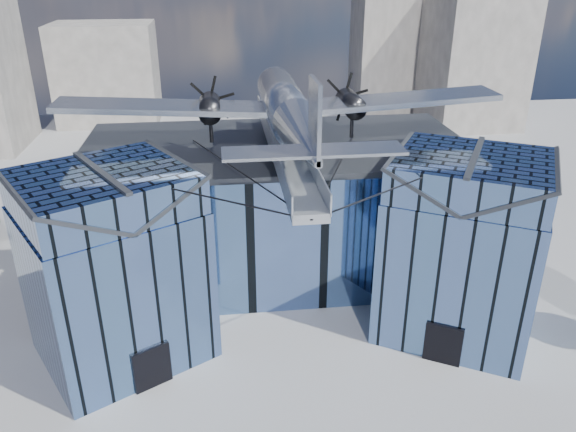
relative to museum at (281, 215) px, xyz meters
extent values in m
plane|color=gray|center=(0.00, -5.82, -5.54)|extent=(120.00, 120.00, 0.00)
cube|color=#4F70A2|center=(0.00, 3.18, -0.79)|extent=(28.00, 14.00, 9.50)
cube|color=#292D32|center=(0.00, 3.18, 4.16)|extent=(28.00, 14.00, 0.40)
cube|color=#4F70A2|center=(-10.50, -6.82, -0.79)|extent=(11.79, 11.43, 9.50)
cube|color=#4F70A2|center=(-10.50, -6.82, 5.06)|extent=(11.56, 11.20, 2.20)
cube|color=#292D32|center=(-12.45, -7.94, 5.06)|extent=(7.98, 9.23, 2.40)
cube|color=#292D32|center=(-8.55, -5.69, 5.06)|extent=(7.98, 9.23, 2.40)
cube|color=#292D32|center=(-10.50, -6.82, 6.21)|extent=(4.30, 7.10, 0.18)
cube|color=black|center=(-8.48, -10.33, -4.24)|extent=(2.03, 1.32, 2.60)
cube|color=black|center=(-6.60, -4.57, -0.79)|extent=(0.34, 0.34, 9.50)
cube|color=#4F70A2|center=(10.50, -6.82, -0.79)|extent=(11.79, 11.43, 9.50)
cube|color=#4F70A2|center=(10.50, -6.82, 5.06)|extent=(11.56, 11.20, 2.20)
cube|color=#292D32|center=(8.55, -5.69, 5.06)|extent=(7.98, 9.23, 2.40)
cube|color=#292D32|center=(12.45, -7.94, 5.06)|extent=(7.98, 9.23, 2.40)
cube|color=#292D32|center=(10.50, -6.82, 6.21)|extent=(4.30, 7.10, 0.18)
cube|color=black|center=(8.48, -10.33, -4.24)|extent=(2.03, 1.32, 2.60)
cube|color=black|center=(6.60, -4.57, -0.79)|extent=(0.34, 0.34, 9.50)
cube|color=#A4AAB2|center=(0.00, -2.32, 5.56)|extent=(1.80, 21.00, 0.50)
cube|color=#A4AAB2|center=(-0.90, -2.32, 6.21)|extent=(0.08, 21.00, 1.10)
cube|color=#A4AAB2|center=(0.90, -2.32, 6.21)|extent=(0.08, 21.00, 1.10)
cylinder|color=#A4AAB2|center=(0.00, 7.18, 4.89)|extent=(0.44, 0.44, 1.35)
cylinder|color=#A4AAB2|center=(0.00, 1.18, 4.89)|extent=(0.44, 0.44, 1.35)
cylinder|color=#A4AAB2|center=(0.00, -2.82, 4.89)|extent=(0.44, 0.44, 1.35)
cylinder|color=#A4AAB2|center=(0.00, -1.82, 6.51)|extent=(0.70, 0.70, 1.40)
cylinder|color=black|center=(-5.25, -9.82, 5.86)|extent=(10.55, 6.08, 0.69)
cylinder|color=black|center=(5.25, -9.82, 5.86)|extent=(10.55, 6.08, 0.69)
cylinder|color=black|center=(-3.00, -4.32, 5.01)|extent=(6.09, 17.04, 1.19)
cylinder|color=black|center=(3.00, -4.32, 5.01)|extent=(6.09, 17.04, 1.19)
cylinder|color=#AAB0B7|center=(0.00, -1.82, 8.46)|extent=(2.50, 11.00, 2.50)
sphere|color=#AAB0B7|center=(0.00, 3.68, 8.46)|extent=(2.50, 2.50, 2.50)
cube|color=black|center=(0.00, 2.68, 9.15)|extent=(1.60, 1.40, 0.50)
cone|color=#AAB0B7|center=(0.00, -10.82, 8.76)|extent=(2.50, 7.00, 2.50)
cube|color=#AAB0B7|center=(0.00, -13.12, 10.36)|extent=(0.18, 2.40, 3.40)
cube|color=#AAB0B7|center=(0.00, -13.02, 8.96)|extent=(8.00, 1.80, 0.14)
cube|color=#AAB0B7|center=(-7.00, -0.82, 8.16)|extent=(14.00, 3.20, 1.08)
cylinder|color=black|center=(-4.60, -0.22, 7.91)|extent=(1.44, 3.20, 1.44)
cone|color=black|center=(-4.60, 1.58, 7.91)|extent=(0.70, 0.70, 0.70)
cube|color=black|center=(-4.60, 1.73, 7.91)|extent=(1.05, 0.06, 3.33)
cube|color=black|center=(-4.60, 1.73, 7.91)|extent=(2.53, 0.06, 2.53)
cube|color=black|center=(-4.60, 1.73, 7.91)|extent=(3.33, 0.06, 1.05)
cylinder|color=black|center=(-4.60, -0.82, 6.69)|extent=(0.24, 0.24, 1.75)
cube|color=#AAB0B7|center=(7.00, -0.82, 8.16)|extent=(14.00, 3.20, 1.08)
cylinder|color=black|center=(4.60, -0.22, 7.91)|extent=(1.44, 3.20, 1.44)
cone|color=black|center=(4.60, 1.58, 7.91)|extent=(0.70, 0.70, 0.70)
cube|color=black|center=(4.60, 1.73, 7.91)|extent=(1.05, 0.06, 3.33)
cube|color=black|center=(4.60, 1.73, 7.91)|extent=(2.53, 0.06, 2.53)
cube|color=black|center=(4.60, 1.73, 7.91)|extent=(3.33, 0.06, 1.05)
cylinder|color=black|center=(4.60, -0.82, 6.69)|extent=(0.24, 0.24, 1.75)
cube|color=gray|center=(32.00, 42.18, 3.46)|extent=(12.00, 14.00, 18.00)
cube|color=gray|center=(-20.00, 49.18, 1.46)|extent=(14.00, 10.00, 14.00)
cube|color=gray|center=(22.00, 52.18, 7.46)|extent=(9.00, 9.00, 26.00)
cylinder|color=#332014|center=(19.50, 8.81, -4.39)|extent=(0.36, 0.36, 2.30)
sphere|color=#254618|center=(19.50, 8.81, -2.34)|extent=(3.37, 3.37, 3.01)
camera|label=1|loc=(-3.96, -36.06, 16.56)|focal=35.00mm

